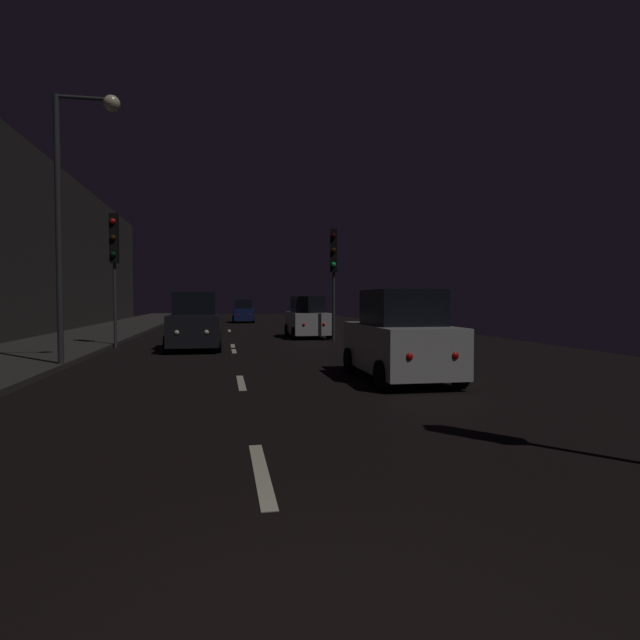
% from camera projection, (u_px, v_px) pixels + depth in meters
% --- Properties ---
extents(ground, '(26.00, 84.00, 0.02)m').
position_uv_depth(ground, '(231.00, 337.00, 26.98)').
color(ground, black).
extents(sidewalk_left, '(4.40, 84.00, 0.15)m').
position_uv_depth(sidewalk_left, '(87.00, 337.00, 25.77)').
color(sidewalk_left, '#33302D').
rests_on(sidewalk_left, ground).
extents(lane_centerline, '(0.16, 28.99, 0.01)m').
position_uv_depth(lane_centerline, '(235.00, 355.00, 18.28)').
color(lane_centerline, beige).
rests_on(lane_centerline, ground).
extents(traffic_light_far_right, '(0.38, 0.48, 5.00)m').
position_uv_depth(traffic_light_far_right, '(334.00, 260.00, 24.01)').
color(traffic_light_far_right, '#38383A').
rests_on(traffic_light_far_right, ground).
extents(traffic_light_far_left, '(0.31, 0.46, 5.19)m').
position_uv_depth(traffic_light_far_left, '(114.00, 250.00, 20.78)').
color(traffic_light_far_left, '#38383A').
rests_on(traffic_light_far_left, ground).
extents(streetlamp_overhead, '(1.70, 0.44, 7.38)m').
position_uv_depth(streetlamp_overhead, '(76.00, 188.00, 14.44)').
color(streetlamp_overhead, '#2D2D30').
rests_on(streetlamp_overhead, ground).
extents(car_approaching_headlights, '(1.97, 4.26, 2.14)m').
position_uv_depth(car_approaching_headlights, '(195.00, 323.00, 20.25)').
color(car_approaching_headlights, black).
rests_on(car_approaching_headlights, ground).
extents(car_parked_right_far, '(1.86, 4.02, 2.03)m').
position_uv_depth(car_parked_right_far, '(307.00, 319.00, 26.51)').
color(car_parked_right_far, silver).
rests_on(car_parked_right_far, ground).
extents(car_distant_taillights, '(1.70, 3.68, 1.85)m').
position_uv_depth(car_distant_taillights, '(243.00, 312.00, 43.73)').
color(car_distant_taillights, '#141E51').
rests_on(car_distant_taillights, ground).
extents(car_parked_right_near, '(1.93, 4.18, 2.10)m').
position_uv_depth(car_parked_right_near, '(400.00, 339.00, 12.66)').
color(car_parked_right_near, silver).
rests_on(car_parked_right_near, ground).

